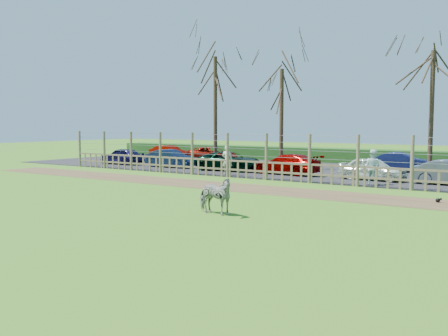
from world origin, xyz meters
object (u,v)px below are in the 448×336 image
Objects in this scene: car_3 at (287,164)px; tree_left at (215,85)px; tree_right at (432,83)px; car_8 at (211,154)px; car_1 at (171,158)px; car_7 at (169,153)px; car_2 at (229,161)px; car_4 at (373,169)px; visitor_a at (227,160)px; visitor_b at (372,167)px; zebra at (214,195)px; car_11 at (402,162)px; crow at (438,200)px; car_0 at (122,156)px; tree_mid at (282,95)px.

tree_left is at bearing -98.05° from car_3.
tree_right is 1.70× the size of car_8.
car_1 is 6.92m from car_7.
tree_right reaches higher than car_2.
car_1 and car_4 have the same top height.
car_1 is at bearing -30.85° from visitor_a.
car_8 is at bearing 129.14° from tree_left.
visitor_b is (-1.56, -5.15, -4.34)m from tree_right.
zebra is 0.42× the size of car_11.
crow is at bearing 62.79° from car_3.
visitor_a is at bearing 10.86° from visitor_b.
visitor_a is at bearing 76.72° from car_0.
tree_mid is at bearing 142.78° from crow.
tree_left is at bearing 85.31° from car_4.
visitor_a reaches higher than car_4.
car_1 is (-6.18, 2.28, -0.26)m from visitor_a.
tree_right reaches higher than car_4.
visitor_a is at bearing -47.42° from tree_left.
car_8 reaches higher than crow.
car_0 is (-22.98, 5.88, 0.55)m from crow.
tree_mid reaches higher than car_4.
tree_right reaches higher than car_7.
car_0 is at bearing 102.19° from car_11.
zebra is 22.17m from car_8.
visitor_b reaches higher than car_2.
car_3 is at bearing -108.03° from car_7.
visitor_a is at bearing -100.84° from tree_mid.
car_11 is at bearing -66.67° from car_2.
car_8 is at bearing -16.62° from visitor_b.
crow is 0.06× the size of car_11.
visitor_a is 11.02m from car_11.
visitor_b is 16.49m from car_8.
tree_left reaches higher than crow.
visitor_a is 0.40× the size of car_8.
car_1 is at bearing -83.84° from car_3.
visitor_a is at bearing 163.30° from crow.
tree_left is at bearing 101.19° from car_0.
car_0 is at bearing -83.95° from car_3.
tree_left is 8.07m from car_3.
zebra is 12.39m from visitor_a.
car_3 and car_7 have the same top height.
zebra is 0.35× the size of car_2.
tree_mid reaches higher than visitor_b.
tree_left is 5.85m from car_1.
visitor_b is 20.45m from car_7.
car_1 is (-16.12, -3.10, -4.60)m from tree_right.
car_11 is (0.07, 5.52, 0.00)m from car_4.
visitor_b is (11.94, -3.65, -4.71)m from tree_left.
tree_mid reaches higher than car_8.
visitor_a is 1.00× the size of visitor_b.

